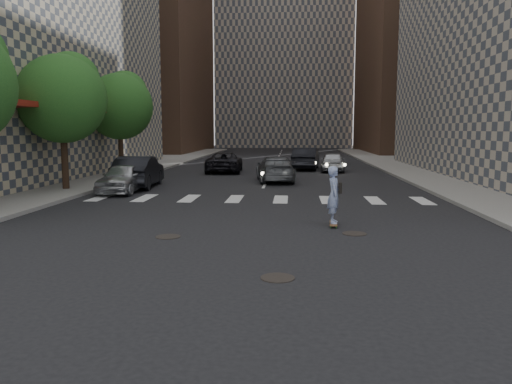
% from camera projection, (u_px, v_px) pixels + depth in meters
% --- Properties ---
extents(ground, '(160.00, 160.00, 0.00)m').
position_uv_depth(ground, '(234.00, 248.00, 12.73)').
color(ground, black).
rests_on(ground, ground).
extents(sidewalk_left, '(13.00, 80.00, 0.15)m').
position_uv_depth(sidewalk_left, '(54.00, 173.00, 33.55)').
color(sidewalk_left, gray).
rests_on(sidewalk_left, ground).
extents(sidewalk_right, '(13.00, 80.00, 0.15)m').
position_uv_depth(sidewalk_right, '(499.00, 176.00, 31.47)').
color(sidewalk_right, gray).
rests_on(sidewalk_right, ground).
extents(tower_left, '(18.00, 24.00, 40.00)m').
position_uv_depth(tower_left, '(131.00, 0.00, 66.07)').
color(tower_left, brown).
rests_on(tower_left, ground).
extents(tower_right, '(18.00, 24.00, 36.00)m').
position_uv_depth(tower_right, '(439.00, 11.00, 63.46)').
color(tower_right, brown).
rests_on(tower_right, ground).
extents(tower_center, '(22.00, 20.00, 48.00)m').
position_uv_depth(tower_center, '(285.00, 8.00, 86.90)').
color(tower_center, '#ADA08E').
rests_on(tower_center, ground).
extents(tree_b, '(4.20, 4.20, 6.60)m').
position_uv_depth(tree_b, '(64.00, 95.00, 23.84)').
color(tree_b, '#382619').
rests_on(tree_b, sidewalk_left).
extents(tree_c, '(4.20, 4.20, 6.60)m').
position_uv_depth(tree_c, '(121.00, 103.00, 31.76)').
color(tree_c, '#382619').
rests_on(tree_c, sidewalk_left).
extents(manhole_a, '(0.70, 0.70, 0.02)m').
position_uv_depth(manhole_a, '(278.00, 278.00, 10.17)').
color(manhole_a, black).
rests_on(manhole_a, ground).
extents(manhole_b, '(0.70, 0.70, 0.02)m').
position_uv_depth(manhole_b, '(168.00, 237.00, 14.06)').
color(manhole_b, black).
rests_on(manhole_b, ground).
extents(manhole_c, '(0.70, 0.70, 0.02)m').
position_uv_depth(manhole_c, '(354.00, 234.00, 14.47)').
color(manhole_c, black).
rests_on(manhole_c, ground).
extents(skateboarder, '(0.49, 0.96, 1.88)m').
position_uv_depth(skateboarder, '(334.00, 195.00, 15.52)').
color(skateboarder, brown).
rests_on(skateboarder, ground).
extents(silver_sedan, '(1.68, 4.16, 1.42)m').
position_uv_depth(silver_sedan, '(124.00, 178.00, 23.85)').
color(silver_sedan, '#ADB0B4').
rests_on(silver_sedan, ground).
extents(traffic_car_a, '(2.09, 5.09, 1.64)m').
position_uv_depth(traffic_car_a, '(139.00, 172.00, 25.95)').
color(traffic_car_a, black).
rests_on(traffic_car_a, ground).
extents(traffic_car_b, '(2.62, 5.19, 1.45)m').
position_uv_depth(traffic_car_b, '(275.00, 169.00, 28.89)').
color(traffic_car_b, '#515458').
rests_on(traffic_car_b, ground).
extents(traffic_car_c, '(2.63, 5.22, 1.42)m').
position_uv_depth(traffic_car_c, '(225.00, 162.00, 35.09)').
color(traffic_car_c, black).
rests_on(traffic_car_c, ground).
extents(traffic_car_d, '(2.02, 4.30, 1.42)m').
position_uv_depth(traffic_car_d, '(333.00, 162.00, 35.59)').
color(traffic_car_d, '#A5A8AC').
rests_on(traffic_car_d, ground).
extents(traffic_car_e, '(2.26, 5.15, 1.65)m').
position_uv_depth(traffic_car_e, '(306.00, 158.00, 37.55)').
color(traffic_car_e, black).
rests_on(traffic_car_e, ground).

